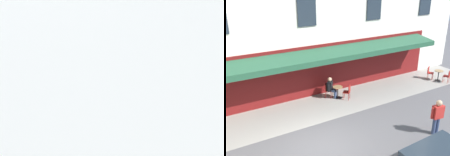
# 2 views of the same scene
# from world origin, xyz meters

# --- Properties ---
(ground_plane) EXTENTS (70.00, 70.00, 0.00)m
(ground_plane) POSITION_xyz_m (0.00, 0.00, 0.00)
(ground_plane) COLOR #565456
(sidewalk_cafe_terrace) EXTENTS (20.50, 3.20, 0.01)m
(sidewalk_cafe_terrace) POSITION_xyz_m (-3.25, -3.40, 0.00)
(sidewalk_cafe_terrace) COLOR gray
(sidewalk_cafe_terrace) RESTS_ON ground_plane
(cafe_table_near_entrance) EXTENTS (0.60, 0.60, 0.75)m
(cafe_table_near_entrance) POSITION_xyz_m (-2.99, -3.86, 0.49)
(cafe_table_near_entrance) COLOR black
(cafe_table_near_entrance) RESTS_ON ground_plane
(cafe_chair_red_by_window) EXTENTS (0.57, 0.57, 0.91)m
(cafe_chair_red_by_window) POSITION_xyz_m (-3.43, -3.41, 0.55)
(cafe_chair_red_by_window) COLOR maroon
(cafe_chair_red_by_window) RESTS_ON ground_plane
(cafe_chair_red_near_door) EXTENTS (0.56, 0.56, 0.91)m
(cafe_chair_red_near_door) POSITION_xyz_m (-2.52, -4.28, 0.55)
(cafe_chair_red_near_door) COLOR maroon
(cafe_chair_red_near_door) RESTS_ON ground_plane
(cafe_table_streetside) EXTENTS (0.60, 0.60, 0.75)m
(cafe_table_streetside) POSITION_xyz_m (-10.65, -2.69, 0.49)
(cafe_table_streetside) COLOR black
(cafe_table_streetside) RESTS_ON ground_plane
(cafe_chair_red_corner_left) EXTENTS (0.51, 0.51, 0.91)m
(cafe_chair_red_corner_left) POSITION_xyz_m (-10.87, -2.10, 0.55)
(cafe_chair_red_corner_left) COLOR maroon
(cafe_chair_red_corner_left) RESTS_ON ground_plane
(cafe_chair_red_under_awning) EXTENTS (0.54, 0.54, 0.91)m
(cafe_chair_red_under_awning) POSITION_xyz_m (-10.34, -3.24, 0.55)
(cafe_chair_red_under_awning) COLOR maroon
(cafe_chair_red_under_awning) RESTS_ON ground_plane
(seated_companion_in_black) EXTENTS (0.65, 0.64, 1.32)m
(seated_companion_in_black) POSITION_xyz_m (-2.68, -4.13, 0.71)
(seated_companion_in_black) COLOR navy
(seated_companion_in_black) RESTS_ON ground_plane
(walking_pedestrian_in_red) EXTENTS (0.72, 0.36, 1.76)m
(walking_pedestrian_in_red) POSITION_xyz_m (-5.03, 1.75, 1.02)
(walking_pedestrian_in_red) COLOR navy
(walking_pedestrian_in_red) RESTS_ON ground_plane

